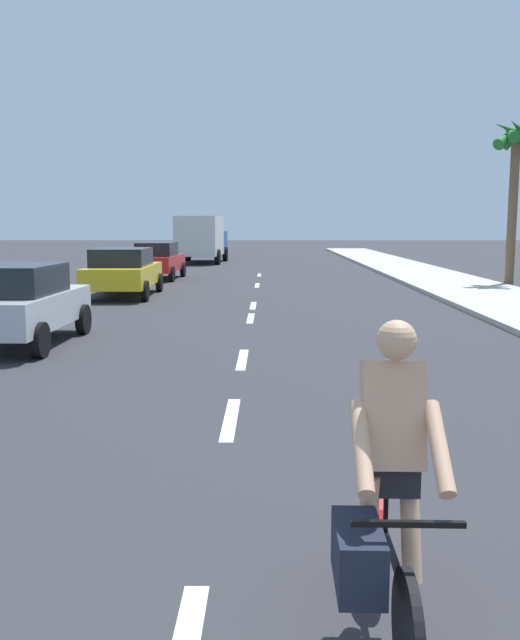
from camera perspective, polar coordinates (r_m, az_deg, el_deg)
The scene contains 14 objects.
ground_plane at distance 20.47m, azimuth -0.51°, elevation 1.58°, with size 160.00×160.00×0.00m, color #2D2D33.
sidewalk_strip at distance 23.52m, azimuth 18.18°, elevation 2.19°, with size 3.60×80.00×0.14m, color #B2ADA3.
lane_stripe_2 at distance 8.22m, azimuth -2.51°, elevation -8.33°, with size 0.16×1.80×0.01m, color white.
lane_stripe_3 at distance 11.71m, azimuth -1.50°, elevation -3.35°, with size 0.16×1.80×0.01m, color white.
lane_stripe_4 at distance 16.80m, azimuth -0.80°, elevation 0.16°, with size 0.16×1.80×0.01m, color white.
lane_stripe_5 at distance 19.42m, azimuth -0.59°, elevation 1.23°, with size 0.16×1.80×0.01m, color white.
lane_stripe_6 at distance 25.87m, azimuth -0.24°, elevation 2.95°, with size 0.16×1.80×0.01m, color white.
lane_stripe_7 at distance 31.19m, azimuth -0.07°, elevation 3.83°, with size 0.16×1.80×0.01m, color white.
cyclist at distance 3.89m, azimuth 10.52°, elevation -14.71°, with size 0.62×1.71×1.82m.
parked_car_silver at distance 13.76m, azimuth -19.64°, elevation 1.40°, with size 1.85×3.87×1.57m.
parked_car_yellow at distance 22.29m, azimuth -11.52°, elevation 4.12°, with size 2.13×4.50×1.57m.
parked_car_red at distance 29.14m, azimuth -8.64°, elevation 5.08°, with size 1.99×4.03×1.57m.
delivery_truck at distance 41.26m, azimuth -4.97°, elevation 6.93°, with size 2.91×6.35×2.80m.
palm_tree_far at distance 27.09m, azimuth 20.82°, elevation 13.07°, with size 1.87×1.83×6.37m.
Camera 1 is at (0.46, -0.33, 2.33)m, focal length 37.77 mm.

